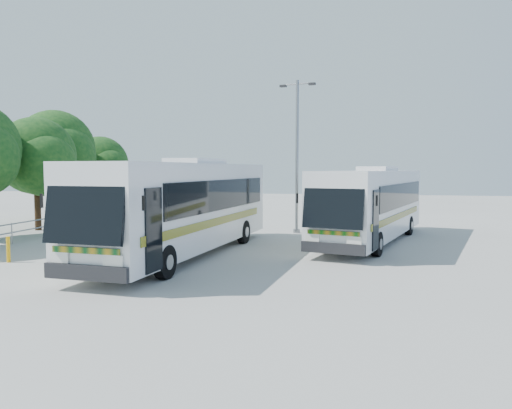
% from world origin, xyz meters
% --- Properties ---
extents(ground, '(100.00, 100.00, 0.00)m').
position_xyz_m(ground, '(0.00, 0.00, 0.00)').
color(ground, '#A3A39D').
rests_on(ground, ground).
extents(kerb_divider, '(0.40, 16.00, 0.15)m').
position_xyz_m(kerb_divider, '(-2.30, 2.00, 0.07)').
color(kerb_divider, '#B2B2AD').
rests_on(kerb_divider, ground).
extents(railing, '(0.06, 22.00, 1.00)m').
position_xyz_m(railing, '(-10.00, 4.00, 0.74)').
color(railing, gray).
rests_on(railing, ground).
extents(tree_far_c, '(4.97, 4.69, 6.49)m').
position_xyz_m(tree_far_c, '(-12.12, 5.10, 4.26)').
color(tree_far_c, '#382314').
rests_on(tree_far_c, ground).
extents(tree_far_d, '(5.62, 5.30, 7.33)m').
position_xyz_m(tree_far_d, '(-13.31, 8.80, 4.82)').
color(tree_far_d, '#382314').
rests_on(tree_far_d, ground).
extents(tree_far_e, '(4.54, 4.28, 5.92)m').
position_xyz_m(tree_far_e, '(-12.63, 13.30, 3.89)').
color(tree_far_e, '#382314').
rests_on(tree_far_e, ground).
extents(coach_main, '(3.97, 13.68, 3.74)m').
position_xyz_m(coach_main, '(-1.00, -1.21, 2.05)').
color(coach_main, silver).
rests_on(coach_main, ground).
extents(coach_adjacent, '(5.62, 12.62, 3.45)m').
position_xyz_m(coach_adjacent, '(6.58, 4.13, 1.89)').
color(coach_adjacent, silver).
rests_on(coach_adjacent, ground).
extents(lamppost, '(2.02, 0.65, 8.33)m').
position_xyz_m(lamppost, '(2.59, 6.82, 4.60)').
color(lamppost, gray).
rests_on(lamppost, ground).
extents(bollard, '(0.17, 0.17, 0.98)m').
position_xyz_m(bollard, '(-7.03, -4.06, 0.49)').
color(bollard, '#D7990C').
rests_on(bollard, ground).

